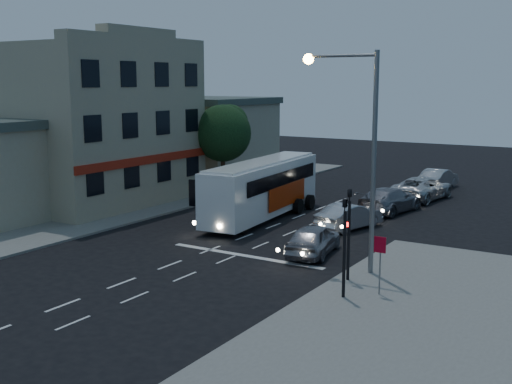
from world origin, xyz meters
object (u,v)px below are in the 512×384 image
Objects in this scene: car_sedan_b at (390,200)px; car_sedan_c at (422,188)px; traffic_signal_side at (345,236)px; streetlight at (359,136)px; car_sedan_a at (349,216)px; traffic_signal_main at (349,223)px; car_suv at (313,239)px; car_extra at (438,179)px; tour_bus at (262,187)px; street_tree at (223,131)px; regulatory_sign at (380,256)px.

car_sedan_c is at bearing -85.92° from car_sedan_b.
car_sedan_b is 16.74m from traffic_signal_side.
streetlight reaches higher than car_sedan_b.
car_sedan_a is 11.69m from traffic_signal_side.
traffic_signal_main is (3.73, -8.70, 1.71)m from car_sedan_a.
car_suv is 0.94× the size of car_extra.
car_suv is at bearing 110.69° from car_sedan_a.
tour_bus is 1.24× the size of streetlight.
streetlight is (3.18, -23.06, 4.98)m from car_extra.
car_suv is 6.47m from traffic_signal_side.
car_extra is 0.74× the size of street_tree.
tour_bus is 14.50m from traffic_signal_side.
regulatory_sign is (5.14, -15.18, 0.82)m from car_sedan_b.
tour_bus is at bearing -52.11° from car_suv.
car_sedan_a is at bearing 115.53° from streetlight.
streetlight is at bearing 129.31° from car_sedan_a.
street_tree reaches higher than traffic_signal_side.
car_sedan_c is 0.62× the size of streetlight.
streetlight is at bearing 105.64° from car_sedan_c.
traffic_signal_side is 1.61m from regulatory_sign.
street_tree reaches higher than car_extra.
traffic_signal_main reaches higher than car_sedan_a.
tour_bus is 8.03m from car_sedan_b.
streetlight is at bearing -39.51° from street_tree.
car_sedan_b is 12.92m from street_tree.
car_extra is at bearing 98.88° from traffic_signal_side.
car_sedan_a is at bearing 94.72° from car_sedan_b.
tour_bus is 5.54m from car_sedan_a.
traffic_signal_main is (3.04, -3.02, 1.69)m from car_suv.
streetlight is (8.91, -7.21, 3.90)m from tour_bus.
streetlight reaches higher than street_tree.
traffic_signal_main is (3.44, -14.16, 1.65)m from car_sedan_b.
streetlight reaches higher than traffic_signal_side.
car_sedan_b is at bearing 38.80° from tour_bus.
traffic_signal_side reaches higher than tour_bus.
car_extra is (0.30, 15.77, 0.05)m from car_sedan_a.
traffic_signal_side is 0.66× the size of street_tree.
streetlight is 1.45× the size of street_tree.
streetlight reaches higher than car_suv.
car_sedan_c is at bearing 98.91° from streetlight.
traffic_signal_side reaches higher than car_sedan_a.
car_sedan_c is 0.90× the size of street_tree.
car_sedan_b is (-0.39, 11.14, 0.04)m from car_suv.
regulatory_sign is at bearing -30.84° from traffic_signal_main.
regulatory_sign is 23.40m from street_tree.
regulatory_sign is 0.35× the size of street_tree.
tour_bus is 2.73× the size of traffic_signal_side.
street_tree reaches higher than car_sedan_a.
regulatory_sign reaches higher than car_sedan_b.
traffic_signal_main is at bearing 125.61° from car_suv.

